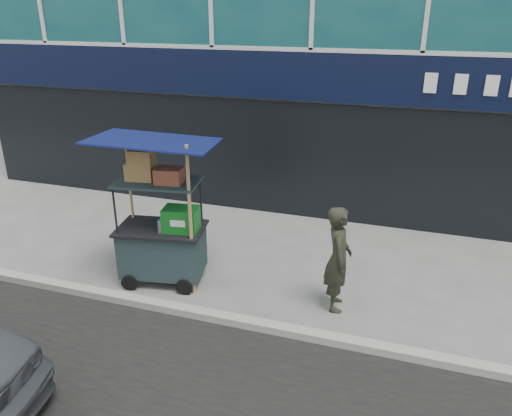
% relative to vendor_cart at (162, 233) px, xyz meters
% --- Properties ---
extents(ground, '(80.00, 80.00, 0.00)m').
position_rel_vendor_cart_xyz_m(ground, '(1.56, -0.59, -0.85)').
color(ground, '#62625E').
rests_on(ground, ground).
extents(curb, '(80.00, 0.18, 0.12)m').
position_rel_vendor_cart_xyz_m(curb, '(1.56, -0.79, -0.79)').
color(curb, '#999991').
rests_on(curb, ground).
extents(vendor_cart, '(1.99, 1.55, 2.44)m').
position_rel_vendor_cart_xyz_m(vendor_cart, '(0.00, 0.00, 0.00)').
color(vendor_cart, black).
rests_on(vendor_cart, ground).
extents(vendor_man, '(0.49, 0.65, 1.60)m').
position_rel_vendor_cart_xyz_m(vendor_man, '(2.77, 0.10, -0.05)').
color(vendor_man, black).
rests_on(vendor_man, ground).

